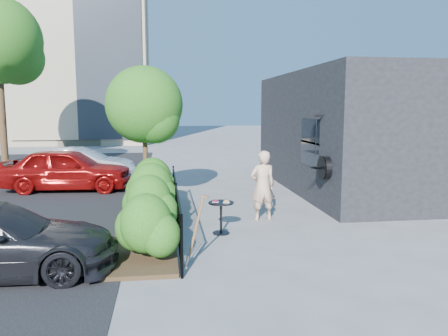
{
  "coord_description": "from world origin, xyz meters",
  "views": [
    {
      "loc": [
        -1.75,
        -9.95,
        2.8
      ],
      "look_at": [
        -0.17,
        1.6,
        1.2
      ],
      "focal_mm": 35.0,
      "sensor_mm": 36.0,
      "label": 1
    }
  ],
  "objects": [
    {
      "name": "shovel",
      "position": [
        -1.25,
        -2.43,
        0.57
      ],
      "size": [
        0.44,
        0.17,
        1.31
      ],
      "color": "brown",
      "rests_on": "ground"
    },
    {
      "name": "car_red",
      "position": [
        -5.05,
        5.36,
        0.73
      ],
      "size": [
        4.41,
        2.02,
        1.47
      ],
      "primitive_type": "imported",
      "rotation": [
        0.0,
        0.0,
        1.5
      ],
      "color": "maroon",
      "rests_on": "ground"
    },
    {
      "name": "planting_bed",
      "position": [
        -2.2,
        0.0,
        0.04
      ],
      "size": [
        1.3,
        6.0,
        0.08
      ],
      "primitive_type": "cube",
      "color": "#382616",
      "rests_on": "ground"
    },
    {
      "name": "car_silver",
      "position": [
        -4.92,
        7.05,
        0.66
      ],
      "size": [
        4.1,
        1.77,
        1.31
      ],
      "primitive_type": "imported",
      "rotation": [
        0.0,
        0.0,
        1.47
      ],
      "color": "silver",
      "rests_on": "ground"
    },
    {
      "name": "woman",
      "position": [
        0.67,
        0.56,
        0.88
      ],
      "size": [
        0.68,
        0.48,
        1.76
      ],
      "primitive_type": "imported",
      "rotation": [
        0.0,
        0.0,
        3.24
      ],
      "color": "#DCAE8E",
      "rests_on": "ground"
    },
    {
      "name": "cafe_table",
      "position": [
        -0.52,
        -0.5,
        0.5
      ],
      "size": [
        0.57,
        0.57,
        0.77
      ],
      "rotation": [
        0.0,
        0.0,
        -0.24
      ],
      "color": "black",
      "rests_on": "ground"
    },
    {
      "name": "patio_tree",
      "position": [
        -2.24,
        2.76,
        2.76
      ],
      "size": [
        2.2,
        2.2,
        3.94
      ],
      "color": "#3F2B19",
      "rests_on": "ground"
    },
    {
      "name": "fence",
      "position": [
        -1.5,
        0.0,
        0.56
      ],
      "size": [
        0.05,
        6.05,
        1.1
      ],
      "color": "black",
      "rests_on": "ground"
    },
    {
      "name": "shop_building",
      "position": [
        5.5,
        4.5,
        2.0
      ],
      "size": [
        6.22,
        9.0,
        4.0
      ],
      "color": "black",
      "rests_on": "ground"
    },
    {
      "name": "shrubs",
      "position": [
        -2.1,
        0.1,
        0.7
      ],
      "size": [
        1.1,
        5.6,
        1.24
      ],
      "color": "#225B14",
      "rests_on": "ground"
    },
    {
      "name": "ground",
      "position": [
        0.0,
        0.0,
        0.0
      ],
      "size": [
        120.0,
        120.0,
        0.0
      ],
      "primitive_type": "plane",
      "color": "gray",
      "rests_on": "ground"
    }
  ]
}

